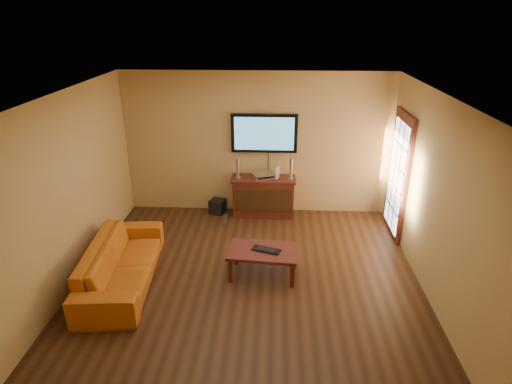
# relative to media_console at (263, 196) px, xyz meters

# --- Properties ---
(ground_plane) EXTENTS (5.00, 5.00, 0.00)m
(ground_plane) POSITION_rel_media_console_xyz_m (-0.14, -2.26, -0.39)
(ground_plane) COLOR #321D0D
(ground_plane) RESTS_ON ground
(room_walls) EXTENTS (5.00, 5.00, 5.00)m
(room_walls) POSITION_rel_media_console_xyz_m (-0.14, -1.64, 1.30)
(room_walls) COLOR tan
(room_walls) RESTS_ON ground
(french_door) EXTENTS (0.07, 1.02, 2.22)m
(french_door) POSITION_rel_media_console_xyz_m (2.32, -0.56, 0.66)
(french_door) COLOR #461710
(french_door) RESTS_ON ground
(media_console) EXTENTS (1.21, 0.46, 0.77)m
(media_console) POSITION_rel_media_console_xyz_m (0.00, 0.00, 0.00)
(media_console) COLOR #461710
(media_console) RESTS_ON ground
(television) EXTENTS (1.23, 0.08, 0.72)m
(television) POSITION_rel_media_console_xyz_m (-0.00, 0.19, 1.19)
(television) COLOR black
(television) RESTS_ON ground
(coffee_table) EXTENTS (1.06, 0.69, 0.43)m
(coffee_table) POSITION_rel_media_console_xyz_m (0.07, -2.05, -0.02)
(coffee_table) COLOR #461710
(coffee_table) RESTS_ON ground
(sofa) EXTENTS (0.82, 2.22, 0.85)m
(sofa) POSITION_rel_media_console_xyz_m (-1.97, -2.34, 0.04)
(sofa) COLOR #C06215
(sofa) RESTS_ON ground
(speaker_left) EXTENTS (0.11, 0.11, 0.39)m
(speaker_left) POSITION_rel_media_console_xyz_m (-0.48, -0.02, 0.56)
(speaker_left) COLOR silver
(speaker_left) RESTS_ON media_console
(speaker_right) EXTENTS (0.11, 0.11, 0.39)m
(speaker_right) POSITION_rel_media_console_xyz_m (0.51, -0.01, 0.56)
(speaker_right) COLOR silver
(speaker_right) RESTS_ON media_console
(av_receiver) EXTENTS (0.45, 0.40, 0.09)m
(av_receiver) POSITION_rel_media_console_xyz_m (-0.01, 0.02, 0.42)
(av_receiver) COLOR silver
(av_receiver) RESTS_ON media_console
(game_console) EXTENTS (0.07, 0.15, 0.20)m
(game_console) POSITION_rel_media_console_xyz_m (0.26, 0.02, 0.48)
(game_console) COLOR white
(game_console) RESTS_ON media_console
(subwoofer) EXTENTS (0.34, 0.34, 0.27)m
(subwoofer) POSITION_rel_media_console_xyz_m (-0.90, 0.05, -0.25)
(subwoofer) COLOR black
(subwoofer) RESTS_ON ground
(bottle) EXTENTS (0.07, 0.07, 0.21)m
(bottle) POSITION_rel_media_console_xyz_m (-0.69, -0.46, -0.29)
(bottle) COLOR white
(bottle) RESTS_ON ground
(keyboard) EXTENTS (0.45, 0.28, 0.03)m
(keyboard) POSITION_rel_media_console_xyz_m (0.11, -2.06, 0.05)
(keyboard) COLOR black
(keyboard) RESTS_ON coffee_table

